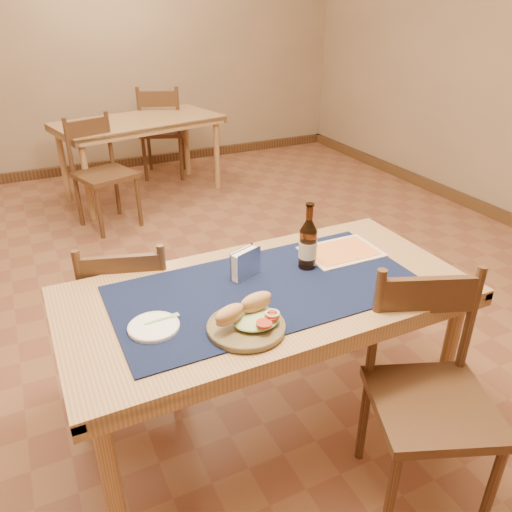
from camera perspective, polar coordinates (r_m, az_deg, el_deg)
name	(u,v)px	position (r m, az deg, el deg)	size (l,w,h in m)	color
room	(190,88)	(2.45, -7.56, 18.51)	(6.04, 7.04, 2.84)	brown
main_table	(267,306)	(2.02, 1.25, -5.79)	(1.60, 0.80, 0.75)	#B07D53
placemat	(267,288)	(1.97, 1.27, -3.71)	(1.20, 0.60, 0.01)	#10173A
baseboard	(204,327)	(2.97, -5.96, -8.09)	(6.00, 7.00, 0.10)	#4D331B
back_table	(139,128)	(5.01, -13.20, 14.06)	(1.63, 1.05, 0.75)	#B07D53
chair_main_far	(132,313)	(2.44, -14.01, -6.37)	(0.50, 0.50, 0.86)	#4D331B
chair_main_near	(429,393)	(2.01, 19.17, -14.53)	(0.55, 0.55, 0.92)	#4D331B
chair_back_near	(102,171)	(4.42, -17.19, 9.25)	(0.54, 0.54, 0.92)	#4D331B
chair_back_far	(162,130)	(5.58, -10.67, 13.95)	(0.59, 0.59, 0.98)	#4D331B
sandwich_plate	(248,321)	(1.73, -0.93, -7.43)	(0.27, 0.27, 0.10)	brown
side_plate	(154,326)	(1.77, -11.61, -7.89)	(0.18, 0.18, 0.01)	white
fork	(165,318)	(1.80, -10.39, -7.02)	(0.13, 0.02, 0.00)	#7EC76D
beer_bottle	(308,244)	(2.08, 5.95, 1.34)	(0.08, 0.08, 0.29)	#42230B
napkin_holder	(245,264)	(2.02, -1.21, -0.91)	(0.15, 0.10, 0.12)	silver
menu_card	(341,251)	(2.27, 9.73, 0.52)	(0.34, 0.25, 0.01)	beige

